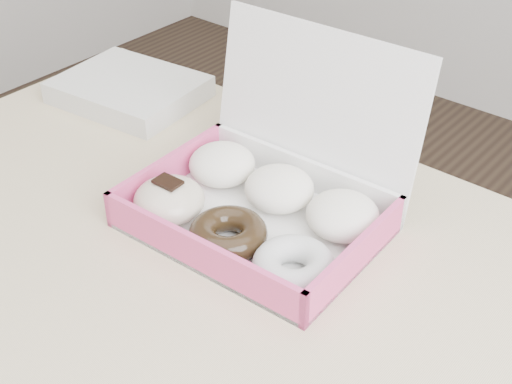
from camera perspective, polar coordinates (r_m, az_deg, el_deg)
The scene contains 3 objects.
table at distance 0.94m, azimuth -4.05°, elevation -10.30°, with size 1.20×0.80×0.75m.
donut_box at distance 0.95m, azimuth 0.44°, elevation -0.45°, with size 0.33×0.29×0.23m.
newspapers at distance 1.28m, azimuth -10.10°, elevation 8.07°, with size 0.24×0.19×0.04m, color silver.
Camera 1 is at (0.47, -0.47, 1.34)m, focal length 50.00 mm.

